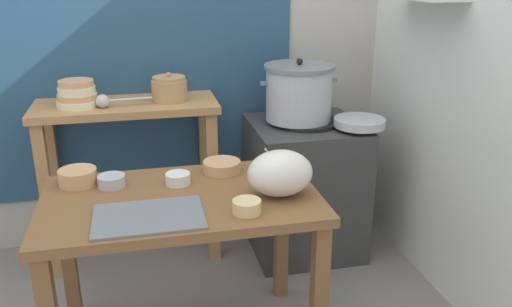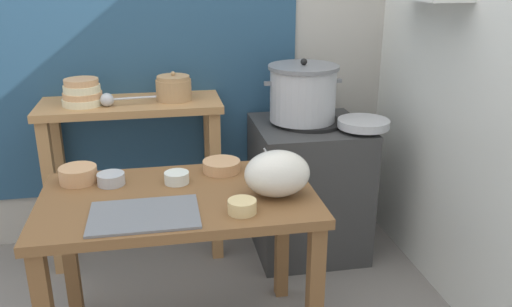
{
  "view_description": "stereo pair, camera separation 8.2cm",
  "coord_description": "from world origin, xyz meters",
  "px_view_note": "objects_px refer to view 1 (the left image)",
  "views": [
    {
      "loc": [
        -0.08,
        -1.98,
        1.6
      ],
      "look_at": [
        0.39,
        0.12,
        0.82
      ],
      "focal_mm": 37.15,
      "sensor_mm": 36.0,
      "label": 1
    },
    {
      "loc": [
        -0.0,
        -2.0,
        1.6
      ],
      "look_at": [
        0.39,
        0.12,
        0.82
      ],
      "focal_mm": 37.15,
      "sensor_mm": 36.0,
      "label": 2
    }
  ],
  "objects_px": {
    "stove_block": "(304,186)",
    "steamer_pot": "(299,92)",
    "bowl_stack_enamel": "(77,94)",
    "prep_bowl_2": "(222,166)",
    "back_shelf_table": "(129,142)",
    "plastic_bag": "(280,173)",
    "prep_bowl_0": "(273,170)",
    "ladle": "(105,101)",
    "wide_pan": "(360,122)",
    "prep_bowl_5": "(247,206)",
    "prep_table": "(182,221)",
    "prep_bowl_4": "(178,178)",
    "serving_tray": "(149,217)",
    "prep_bowl_3": "(78,176)",
    "prep_bowl_1": "(112,181)",
    "clay_pot": "(169,89)"
  },
  "relations": [
    {
      "from": "prep_bowl_2",
      "to": "ladle",
      "type": "bearing_deg",
      "value": 132.24
    },
    {
      "from": "ladle",
      "to": "serving_tray",
      "type": "distance_m",
      "value": 0.99
    },
    {
      "from": "prep_bowl_4",
      "to": "prep_bowl_5",
      "type": "bearing_deg",
      "value": -55.73
    },
    {
      "from": "back_shelf_table",
      "to": "clay_pot",
      "type": "distance_m",
      "value": 0.37
    },
    {
      "from": "back_shelf_table",
      "to": "steamer_pot",
      "type": "distance_m",
      "value": 0.96
    },
    {
      "from": "ladle",
      "to": "wide_pan",
      "type": "bearing_deg",
      "value": -9.72
    },
    {
      "from": "bowl_stack_enamel",
      "to": "wide_pan",
      "type": "bearing_deg",
      "value": -11.04
    },
    {
      "from": "prep_table",
      "to": "plastic_bag",
      "type": "height_order",
      "value": "plastic_bag"
    },
    {
      "from": "back_shelf_table",
      "to": "serving_tray",
      "type": "height_order",
      "value": "back_shelf_table"
    },
    {
      "from": "bowl_stack_enamel",
      "to": "prep_bowl_1",
      "type": "xyz_separation_m",
      "value": [
        0.17,
        -0.68,
        -0.22
      ]
    },
    {
      "from": "steamer_pot",
      "to": "prep_bowl_5",
      "type": "distance_m",
      "value": 1.09
    },
    {
      "from": "back_shelf_table",
      "to": "prep_bowl_2",
      "type": "distance_m",
      "value": 0.76
    },
    {
      "from": "wide_pan",
      "to": "prep_bowl_2",
      "type": "height_order",
      "value": "wide_pan"
    },
    {
      "from": "bowl_stack_enamel",
      "to": "prep_bowl_2",
      "type": "xyz_separation_m",
      "value": [
        0.64,
        -0.62,
        -0.22
      ]
    },
    {
      "from": "wide_pan",
      "to": "prep_bowl_3",
      "type": "distance_m",
      "value": 1.45
    },
    {
      "from": "prep_bowl_5",
      "to": "prep_bowl_1",
      "type": "bearing_deg",
      "value": 143.69
    },
    {
      "from": "prep_bowl_5",
      "to": "prep_bowl_2",
      "type": "bearing_deg",
      "value": 93.14
    },
    {
      "from": "steamer_pot",
      "to": "prep_bowl_3",
      "type": "relative_size",
      "value": 2.74
    },
    {
      "from": "prep_bowl_5",
      "to": "prep_bowl_4",
      "type": "bearing_deg",
      "value": 124.27
    },
    {
      "from": "prep_bowl_0",
      "to": "prep_bowl_2",
      "type": "distance_m",
      "value": 0.23
    },
    {
      "from": "stove_block",
      "to": "steamer_pot",
      "type": "height_order",
      "value": "steamer_pot"
    },
    {
      "from": "stove_block",
      "to": "prep_bowl_0",
      "type": "height_order",
      "value": "prep_bowl_0"
    },
    {
      "from": "prep_bowl_2",
      "to": "plastic_bag",
      "type": "bearing_deg",
      "value": -58.16
    },
    {
      "from": "stove_block",
      "to": "prep_bowl_5",
      "type": "relative_size",
      "value": 7.23
    },
    {
      "from": "prep_bowl_0",
      "to": "steamer_pot",
      "type": "bearing_deg",
      "value": 63.75
    },
    {
      "from": "stove_block",
      "to": "steamer_pot",
      "type": "xyz_separation_m",
      "value": [
        -0.04,
        0.02,
        0.55
      ]
    },
    {
      "from": "serving_tray",
      "to": "prep_bowl_0",
      "type": "xyz_separation_m",
      "value": [
        0.55,
        0.3,
        0.02
      ]
    },
    {
      "from": "prep_bowl_2",
      "to": "steamer_pot",
      "type": "bearing_deg",
      "value": 45.65
    },
    {
      "from": "back_shelf_table",
      "to": "prep_bowl_5",
      "type": "xyz_separation_m",
      "value": [
        0.43,
        -1.07,
        0.07
      ]
    },
    {
      "from": "prep_table",
      "to": "prep_bowl_2",
      "type": "bearing_deg",
      "value": 47.55
    },
    {
      "from": "serving_tray",
      "to": "prep_bowl_2",
      "type": "relative_size",
      "value": 2.39
    },
    {
      "from": "stove_block",
      "to": "ladle",
      "type": "bearing_deg",
      "value": 177.2
    },
    {
      "from": "ladle",
      "to": "prep_bowl_4",
      "type": "relative_size",
      "value": 2.75
    },
    {
      "from": "prep_bowl_1",
      "to": "prep_table",
      "type": "bearing_deg",
      "value": -30.25
    },
    {
      "from": "wide_pan",
      "to": "prep_bowl_1",
      "type": "distance_m",
      "value": 1.33
    },
    {
      "from": "back_shelf_table",
      "to": "prep_bowl_3",
      "type": "xyz_separation_m",
      "value": [
        -0.2,
        -0.65,
        0.08
      ]
    },
    {
      "from": "back_shelf_table",
      "to": "prep_bowl_4",
      "type": "relative_size",
      "value": 9.24
    },
    {
      "from": "prep_table",
      "to": "wide_pan",
      "type": "bearing_deg",
      "value": 29.13
    },
    {
      "from": "bowl_stack_enamel",
      "to": "wide_pan",
      "type": "distance_m",
      "value": 1.48
    },
    {
      "from": "prep_bowl_5",
      "to": "bowl_stack_enamel",
      "type": "bearing_deg",
      "value": 122.58
    },
    {
      "from": "back_shelf_table",
      "to": "steamer_pot",
      "type": "height_order",
      "value": "steamer_pot"
    },
    {
      "from": "clay_pot",
      "to": "bowl_stack_enamel",
      "type": "bearing_deg",
      "value": -177.55
    },
    {
      "from": "prep_bowl_2",
      "to": "prep_bowl_5",
      "type": "distance_m",
      "value": 0.43
    },
    {
      "from": "stove_block",
      "to": "plastic_bag",
      "type": "bearing_deg",
      "value": -114.6
    },
    {
      "from": "steamer_pot",
      "to": "bowl_stack_enamel",
      "type": "relative_size",
      "value": 2.02
    },
    {
      "from": "ladle",
      "to": "plastic_bag",
      "type": "height_order",
      "value": "ladle"
    },
    {
      "from": "clay_pot",
      "to": "prep_table",
      "type": "bearing_deg",
      "value": -91.9
    },
    {
      "from": "serving_tray",
      "to": "bowl_stack_enamel",
      "type": "bearing_deg",
      "value": 107.08
    },
    {
      "from": "prep_bowl_4",
      "to": "ladle",
      "type": "bearing_deg",
      "value": 114.91
    },
    {
      "from": "clay_pot",
      "to": "prep_bowl_0",
      "type": "distance_m",
      "value": 0.85
    }
  ]
}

